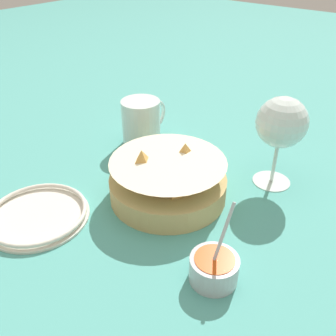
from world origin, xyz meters
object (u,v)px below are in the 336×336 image
Objects in this scene: side_plate at (38,214)px; food_basket at (167,180)px; sauce_cup at (214,268)px; wine_glass at (281,125)px; beer_mug at (142,124)px.

food_basket is at bearing -35.37° from side_plate.
side_plate is at bearing 144.63° from food_basket.
sauce_cup is 0.30m from wine_glass.
side_plate is (-0.19, 0.13, -0.03)m from food_basket.
sauce_cup is 0.42m from beer_mug.
beer_mug is at bearing 54.89° from food_basket.
wine_glass is 0.46m from side_plate.
food_basket is 1.68× the size of beer_mug.
wine_glass is (0.28, 0.04, 0.10)m from sauce_cup.
side_plate is at bearing -172.58° from beer_mug.
beer_mug reaches higher than food_basket.
beer_mug is (0.23, 0.35, 0.03)m from sauce_cup.
beer_mug is 0.72× the size of side_plate.
wine_glass reaches higher than side_plate.
side_plate is (-0.35, 0.26, -0.12)m from wine_glass.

